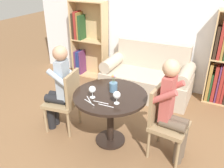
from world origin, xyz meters
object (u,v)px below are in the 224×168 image
(couch, at_px, (147,78))
(chair_right, at_px, (164,120))
(person_right, at_px, (173,110))
(flower_vase, at_px, (113,86))
(wine_glass_right, at_px, (117,95))
(wine_glass_left, at_px, (92,90))
(bookshelf_left, at_px, (86,40))
(chair_left, at_px, (66,99))
(person_left, at_px, (59,88))

(couch, relative_size, chair_right, 1.74)
(person_right, bearing_deg, flower_vase, 93.88)
(chair_right, distance_m, wine_glass_right, 0.66)
(wine_glass_left, bearing_deg, flower_vase, 58.94)
(bookshelf_left, bearing_deg, person_right, -37.92)
(person_right, bearing_deg, chair_right, 86.51)
(person_right, bearing_deg, wine_glass_right, 116.33)
(chair_left, distance_m, wine_glass_right, 0.91)
(person_left, bearing_deg, wine_glass_right, 74.34)
(chair_left, xyz_separation_m, flower_vase, (0.67, 0.11, 0.30))
(wine_glass_left, bearing_deg, couch, 84.69)
(bookshelf_left, height_order, wine_glass_left, bookshelf_left)
(chair_left, bearing_deg, chair_right, 86.08)
(flower_vase, bearing_deg, person_right, -1.37)
(wine_glass_right, bearing_deg, chair_right, 25.60)
(couch, height_order, flower_vase, flower_vase)
(person_left, distance_m, person_right, 1.53)
(chair_left, xyz_separation_m, person_left, (-0.09, -0.02, 0.16))
(bookshelf_left, xyz_separation_m, chair_left, (0.77, -1.82, -0.27))
(couch, height_order, person_right, person_right)
(couch, relative_size, wine_glass_left, 10.35)
(person_left, bearing_deg, chair_left, 95.55)
(chair_right, distance_m, person_right, 0.19)
(wine_glass_right, bearing_deg, wine_glass_left, -179.33)
(bookshelf_left, height_order, person_left, bookshelf_left)
(couch, xyz_separation_m, person_left, (-0.76, -1.56, 0.35))
(bookshelf_left, relative_size, wine_glass_right, 10.12)
(person_right, distance_m, wine_glass_right, 0.67)
(person_left, bearing_deg, couch, 145.52)
(person_right, height_order, flower_vase, person_right)
(chair_left, distance_m, person_right, 1.45)
(wine_glass_left, xyz_separation_m, flower_vase, (0.15, 0.25, -0.03))
(chair_right, height_order, wine_glass_left, chair_right)
(chair_left, distance_m, chair_right, 1.36)
(chair_left, distance_m, person_left, 0.19)
(chair_right, bearing_deg, person_right, -93.49)
(chair_left, bearing_deg, couch, 147.89)
(chair_right, height_order, person_left, person_left)
(flower_vase, bearing_deg, person_left, -170.08)
(couch, bearing_deg, flower_vase, -90.13)
(flower_vase, bearing_deg, chair_right, -0.39)
(person_left, distance_m, wine_glass_left, 0.64)
(bookshelf_left, bearing_deg, chair_left, -67.02)
(person_right, xyz_separation_m, wine_glass_right, (-0.60, -0.23, 0.16))
(wine_glass_right, distance_m, flower_vase, 0.30)
(bookshelf_left, height_order, person_right, bookshelf_left)
(couch, bearing_deg, bookshelf_left, 169.28)
(chair_left, distance_m, wine_glass_left, 0.63)
(chair_right, distance_m, person_left, 1.46)
(chair_left, height_order, person_left, person_left)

